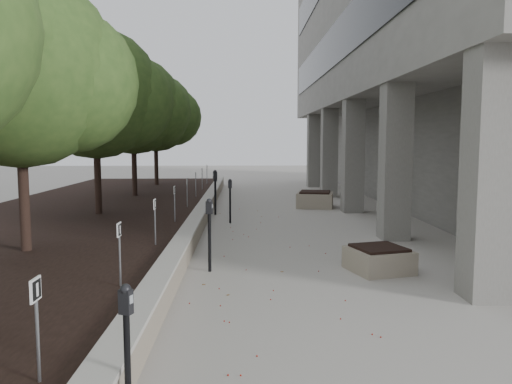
{
  "coord_description": "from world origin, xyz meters",
  "views": [
    {
      "loc": [
        -0.51,
        -6.87,
        2.56
      ],
      "look_at": [
        -0.18,
        6.22,
        1.22
      ],
      "focal_mm": 35.31,
      "sensor_mm": 36.0,
      "label": 1
    }
  ],
  "objects": [
    {
      "name": "crabapple_tree_3",
      "position": [
        -4.8,
        8.0,
        3.12
      ],
      "size": [
        4.6,
        4.0,
        5.44
      ],
      "primitive_type": null,
      "color": "#2E4C1D",
      "rests_on": "planting_bed"
    },
    {
      "name": "crabapple_tree_5",
      "position": [
        -4.8,
        18.0,
        3.12
      ],
      "size": [
        4.6,
        4.0,
        5.44
      ],
      "primitive_type": null,
      "color": "#2E4C1D",
      "rests_on": "planting_bed"
    },
    {
      "name": "parking_sign_8",
      "position": [
        -2.35,
        18.5,
        0.88
      ],
      "size": [
        0.04,
        0.22,
        0.96
      ],
      "primitive_type": null,
      "color": "black",
      "rests_on": "planting_bed"
    },
    {
      "name": "parking_sign_2",
      "position": [
        -2.35,
        0.5,
        0.88
      ],
      "size": [
        0.04,
        0.22,
        0.96
      ],
      "primitive_type": null,
      "color": "black",
      "rests_on": "planting_bed"
    },
    {
      "name": "parking_sign_7",
      "position": [
        -2.35,
        15.5,
        0.88
      ],
      "size": [
        0.04,
        0.22,
        0.96
      ],
      "primitive_type": null,
      "color": "black",
      "rests_on": "planting_bed"
    },
    {
      "name": "parking_sign_1",
      "position": [
        -2.35,
        -2.5,
        0.88
      ],
      "size": [
        0.04,
        0.22,
        0.96
      ],
      "primitive_type": null,
      "color": "black",
      "rests_on": "planting_bed"
    },
    {
      "name": "parking_meter_4",
      "position": [
        -1.55,
        11.78,
        0.67
      ],
      "size": [
        0.15,
        0.13,
        1.33
      ],
      "primitive_type": null,
      "rotation": [
        0.0,
        0.0,
        -0.3
      ],
      "color": "black",
      "rests_on": "ground"
    },
    {
      "name": "crabapple_tree_4",
      "position": [
        -4.8,
        13.0,
        3.12
      ],
      "size": [
        4.6,
        4.0,
        5.44
      ],
      "primitive_type": null,
      "color": "#2E4C1D",
      "rests_on": "planting_bed"
    },
    {
      "name": "crabapple_tree_2",
      "position": [
        -4.8,
        3.0,
        3.12
      ],
      "size": [
        4.6,
        4.0,
        5.44
      ],
      "primitive_type": null,
      "color": "#2E4C1D",
      "rests_on": "planting_bed"
    },
    {
      "name": "parking_meter_5",
      "position": [
        -1.49,
        10.43,
        0.78
      ],
      "size": [
        0.18,
        0.16,
        1.56
      ],
      "primitive_type": null,
      "rotation": [
        0.0,
        0.0,
        0.36
      ],
      "color": "black",
      "rests_on": "ground"
    },
    {
      "name": "parking_sign_4",
      "position": [
        -2.35,
        6.5,
        0.88
      ],
      "size": [
        0.04,
        0.22,
        0.96
      ],
      "primitive_type": null,
      "color": "black",
      "rests_on": "planting_bed"
    },
    {
      "name": "parking_sign_6",
      "position": [
        -2.35,
        12.5,
        0.88
      ],
      "size": [
        0.04,
        0.22,
        0.96
      ],
      "primitive_type": null,
      "color": "black",
      "rests_on": "planting_bed"
    },
    {
      "name": "parking_meter_2",
      "position": [
        -1.18,
        2.82,
        0.72
      ],
      "size": [
        0.16,
        0.13,
        1.44
      ],
      "primitive_type": null,
      "rotation": [
        0.0,
        0.0,
        -0.24
      ],
      "color": "black",
      "rests_on": "ground"
    },
    {
      "name": "parking_sign_3",
      "position": [
        -2.35,
        3.5,
        0.88
      ],
      "size": [
        0.04,
        0.22,
        0.96
      ],
      "primitive_type": null,
      "color": "black",
      "rests_on": "planting_bed"
    },
    {
      "name": "planting_bed",
      "position": [
        -5.5,
        9.0,
        0.2
      ],
      "size": [
        7.0,
        26.0,
        0.4
      ],
      "primitive_type": "cube",
      "color": "black",
      "rests_on": "ground"
    },
    {
      "name": "parking_meter_1",
      "position": [
        -1.55,
        -2.54,
        0.65
      ],
      "size": [
        0.15,
        0.13,
        1.31
      ],
      "primitive_type": null,
      "rotation": [
        0.0,
        0.0,
        -0.38
      ],
      "color": "black",
      "rests_on": "ground"
    },
    {
      "name": "planter_back",
      "position": [
        2.25,
        12.3,
        0.31
      ],
      "size": [
        1.59,
        1.59,
        0.63
      ],
      "primitive_type": null,
      "rotation": [
        0.0,
        0.0,
        -0.21
      ],
      "color": "gray",
      "rests_on": "ground"
    },
    {
      "name": "parking_sign_5",
      "position": [
        -2.35,
        9.5,
        0.88
      ],
      "size": [
        0.04,
        0.22,
        0.96
      ],
      "primitive_type": null,
      "color": "black",
      "rests_on": "planting_bed"
    },
    {
      "name": "berry_scatter",
      "position": [
        -0.1,
        5.0,
        0.01
      ],
      "size": [
        3.3,
        14.1,
        0.02
      ],
      "primitive_type": null,
      "color": "#97170B",
      "rests_on": "ground"
    },
    {
      "name": "parking_meter_3",
      "position": [
        -0.93,
        8.63,
        0.69
      ],
      "size": [
        0.14,
        0.1,
        1.38
      ],
      "primitive_type": null,
      "rotation": [
        0.0,
        0.0,
        0.01
      ],
      "color": "black",
      "rests_on": "ground"
    },
    {
      "name": "retaining_wall",
      "position": [
        -1.82,
        9.0,
        0.25
      ],
      "size": [
        0.39,
        26.0,
        0.5
      ],
      "primitive_type": null,
      "color": "gray",
      "rests_on": "ground"
    },
    {
      "name": "planter_front",
      "position": [
        2.14,
        2.74,
        0.25
      ],
      "size": [
        1.32,
        1.32,
        0.5
      ],
      "primitive_type": null,
      "rotation": [
        0.0,
        0.0,
        0.28
      ],
      "color": "gray",
      "rests_on": "ground"
    },
    {
      "name": "brutalist_building",
      "position": [
        9.5,
        13.0,
        7.5
      ],
      "size": [
        13.1,
        26.0,
        15.0
      ],
      "primitive_type": null,
      "color": "gray",
      "rests_on": "ground"
    },
    {
      "name": "ground",
      "position": [
        0.0,
        0.0,
        0.0
      ],
      "size": [
        90.0,
        90.0,
        0.0
      ],
      "primitive_type": "plane",
      "color": "#A6A198",
      "rests_on": "ground"
    }
  ]
}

